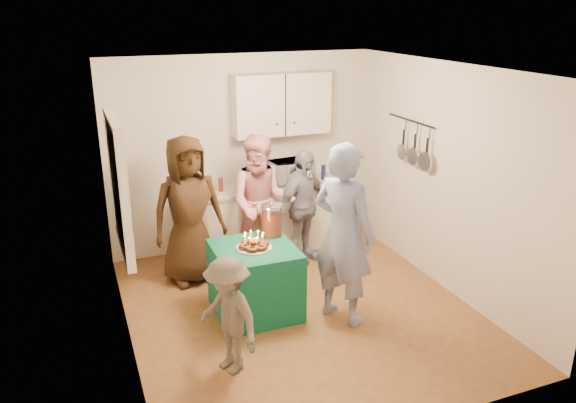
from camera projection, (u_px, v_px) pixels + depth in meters
name	position (u px, v px, depth m)	size (l,w,h in m)	color
floor	(300.00, 310.00, 6.18)	(4.00, 4.00, 0.00)	brown
ceiling	(302.00, 69.00, 5.32)	(4.00, 4.00, 0.00)	white
back_wall	(243.00, 153.00, 7.50)	(3.60, 3.60, 0.00)	silver
left_wall	(119.00, 222.00, 5.12)	(4.00, 4.00, 0.00)	silver
right_wall	(446.00, 179.00, 6.37)	(4.00, 4.00, 0.00)	silver
window_night	(117.00, 186.00, 5.31)	(0.04, 1.00, 1.20)	black
counter	(265.00, 219.00, 7.60)	(2.20, 0.58, 0.86)	white
countertop	(265.00, 187.00, 7.45)	(2.24, 0.62, 0.05)	beige
upper_cabinet	(281.00, 104.00, 7.33)	(1.30, 0.30, 0.80)	white
pot_rack	(408.00, 141.00, 6.86)	(0.12, 1.00, 0.60)	black
microwave	(291.00, 172.00, 7.52)	(0.55, 0.37, 0.30)	white
party_table	(255.00, 280.00, 6.02)	(0.85, 0.85, 0.76)	#0E5D42
donut_cake	(254.00, 240.00, 5.85)	(0.38, 0.38, 0.18)	#381C0C
punch_jar	(272.00, 221.00, 6.16)	(0.22, 0.22, 0.34)	#AC260D
man_birthday	(344.00, 234.00, 5.72)	(0.70, 0.46, 1.93)	#8592C2
woman_back_left	(188.00, 211.00, 6.58)	(0.87, 0.57, 1.79)	#563418
woman_back_center	(262.00, 203.00, 6.92)	(0.84, 0.65, 1.72)	pink
woman_back_right	(303.00, 206.00, 7.16)	(0.87, 0.36, 1.48)	#11153A
child_near_left	(228.00, 316.00, 4.99)	(0.72, 0.42, 1.12)	#534A42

